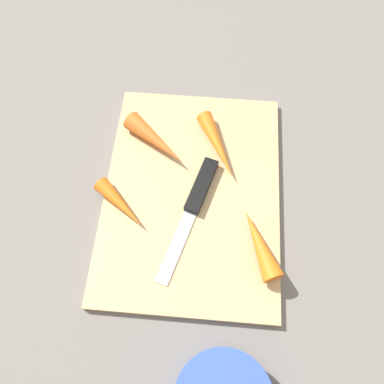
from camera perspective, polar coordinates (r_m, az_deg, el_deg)
The scene contains 7 objects.
ground_plane at distance 0.58m, azimuth 0.00°, elevation -0.51°, with size 1.40×1.40×0.00m, color slate.
cutting_board at distance 0.57m, azimuth 0.00°, elevation -0.26°, with size 0.36×0.26×0.01m, color tan.
knife at distance 0.56m, azimuth 0.98°, elevation -0.19°, with size 0.20×0.08×0.01m.
carrot_shortest at distance 0.56m, azimuth -10.68°, elevation -1.77°, with size 0.02×0.02×0.09m, color orange.
carrot_short at distance 0.53m, azimuth 10.05°, elevation -7.65°, with size 0.03×0.03×0.10m, color orange.
carrot_long at distance 0.60m, azimuth -5.42°, elevation 7.69°, with size 0.03×0.03×0.11m, color orange.
carrot_longest at distance 0.59m, azimuth 3.88°, elevation 6.96°, with size 0.03×0.03×0.12m, color orange.
Camera 1 is at (0.24, 0.02, 0.53)m, focal length 35.58 mm.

